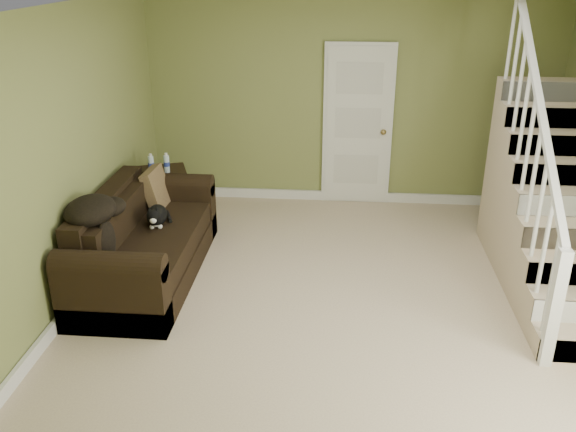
% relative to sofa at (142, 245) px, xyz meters
% --- Properties ---
extents(floor, '(5.00, 5.50, 0.01)m').
position_rel_sofa_xyz_m(floor, '(2.02, -0.51, -0.33)').
color(floor, tan).
rests_on(floor, ground).
extents(ceiling, '(5.00, 5.50, 0.01)m').
position_rel_sofa_xyz_m(ceiling, '(2.02, -0.51, 2.27)').
color(ceiling, white).
rests_on(ceiling, wall_back).
extents(wall_back, '(5.00, 0.04, 2.60)m').
position_rel_sofa_xyz_m(wall_back, '(2.02, 2.24, 0.97)').
color(wall_back, olive).
rests_on(wall_back, floor).
extents(wall_front, '(5.00, 0.04, 2.60)m').
position_rel_sofa_xyz_m(wall_front, '(2.02, -3.26, 0.97)').
color(wall_front, olive).
rests_on(wall_front, floor).
extents(wall_left, '(0.04, 5.50, 2.60)m').
position_rel_sofa_xyz_m(wall_left, '(-0.48, -0.51, 0.97)').
color(wall_left, olive).
rests_on(wall_left, floor).
extents(baseboard_back, '(5.00, 0.04, 0.12)m').
position_rel_sofa_xyz_m(baseboard_back, '(2.02, 2.21, -0.27)').
color(baseboard_back, white).
rests_on(baseboard_back, floor).
extents(baseboard_left, '(0.04, 5.50, 0.12)m').
position_rel_sofa_xyz_m(baseboard_left, '(-0.45, -0.51, -0.27)').
color(baseboard_left, white).
rests_on(baseboard_left, floor).
extents(door, '(0.86, 0.12, 2.02)m').
position_rel_sofa_xyz_m(door, '(2.12, 2.19, 0.68)').
color(door, white).
rests_on(door, floor).
extents(staircase, '(1.00, 2.51, 2.82)m').
position_rel_sofa_xyz_m(staircase, '(4.01, 0.45, 0.31)').
color(staircase, tan).
rests_on(staircase, floor).
extents(sofa, '(0.94, 2.19, 0.86)m').
position_rel_sofa_xyz_m(sofa, '(0.00, 0.00, 0.00)').
color(sofa, black).
rests_on(sofa, floor).
extents(side_table, '(0.71, 0.71, 0.90)m').
position_rel_sofa_xyz_m(side_table, '(-0.13, 1.24, 0.01)').
color(side_table, black).
rests_on(side_table, floor).
extents(cat, '(0.29, 0.54, 0.26)m').
position_rel_sofa_xyz_m(cat, '(0.10, 0.19, 0.24)').
color(cat, black).
rests_on(cat, sofa).
extents(banana, '(0.07, 0.19, 0.05)m').
position_rel_sofa_xyz_m(banana, '(0.19, -0.62, 0.17)').
color(banana, yellow).
rests_on(banana, sofa).
extents(throw_pillow, '(0.23, 0.44, 0.45)m').
position_rel_sofa_xyz_m(throw_pillow, '(-0.04, 0.72, 0.33)').
color(throw_pillow, '#48301C').
rests_on(throw_pillow, sofa).
extents(throw_blanket, '(0.45, 0.58, 0.23)m').
position_rel_sofa_xyz_m(throw_blanket, '(-0.27, -0.47, 0.56)').
color(throw_blanket, black).
rests_on(throw_blanket, sofa).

